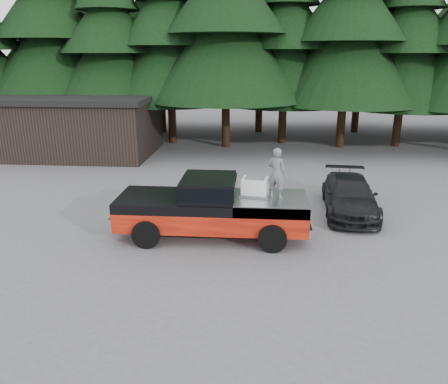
# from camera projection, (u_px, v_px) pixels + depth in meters

# --- Properties ---
(ground) EXTENTS (120.00, 120.00, 0.00)m
(ground) POSITION_uv_depth(u_px,v_px,m) (223.00, 245.00, 13.15)
(ground) COLOR #515154
(ground) RESTS_ON ground
(pickup_truck) EXTENTS (6.00, 2.04, 1.33)m
(pickup_truck) POSITION_uv_depth(u_px,v_px,m) (212.00, 216.00, 13.59)
(pickup_truck) COLOR red
(pickup_truck) RESTS_ON ground
(truck_cab) EXTENTS (1.66, 1.90, 0.59)m
(truck_cab) POSITION_uv_depth(u_px,v_px,m) (209.00, 187.00, 13.30)
(truck_cab) COLOR black
(truck_cab) RESTS_ON pickup_truck
(air_compressor) EXTENTS (0.84, 0.73, 0.52)m
(air_compressor) POSITION_uv_depth(u_px,v_px,m) (255.00, 187.00, 13.40)
(air_compressor) COLOR silver
(air_compressor) RESTS_ON pickup_truck
(man_on_bed) EXTENTS (0.66, 0.55, 1.54)m
(man_on_bed) POSITION_uv_depth(u_px,v_px,m) (277.00, 173.00, 13.04)
(man_on_bed) COLOR #5B5E63
(man_on_bed) RESTS_ON pickup_truck
(parked_car) EXTENTS (2.09, 4.48, 1.27)m
(parked_car) POSITION_uv_depth(u_px,v_px,m) (350.00, 195.00, 15.68)
(parked_car) COLOR black
(parked_car) RESTS_ON ground
(utility_building) EXTENTS (8.40, 6.40, 3.30)m
(utility_building) POSITION_uv_depth(u_px,v_px,m) (82.00, 124.00, 24.71)
(utility_building) COLOR black
(utility_building) RESTS_ON ground
(treeline) EXTENTS (60.15, 16.05, 17.50)m
(treeline) POSITION_uv_depth(u_px,v_px,m) (252.00, 16.00, 27.10)
(treeline) COLOR black
(treeline) RESTS_ON ground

